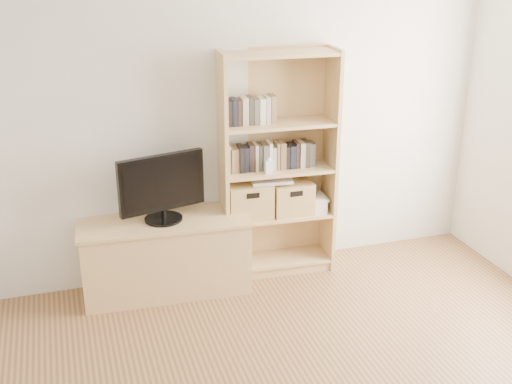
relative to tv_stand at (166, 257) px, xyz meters
name	(u,v)px	position (x,y,z in m)	size (l,w,h in m)	color
back_wall	(233,126)	(0.66, 0.25, 0.99)	(4.50, 0.02, 2.60)	beige
tv_stand	(166,257)	(0.00, 0.00, 0.00)	(1.34, 0.50, 0.61)	tan
bookshelf	(278,166)	(1.00, 0.08, 0.66)	(0.97, 0.34, 1.94)	tan
television	(162,187)	(0.00, 0.00, 0.61)	(0.71, 0.05, 0.56)	black
books_row_mid	(277,154)	(1.00, 0.10, 0.76)	(0.89, 0.17, 0.24)	#B0A796
books_row_upper	(252,110)	(0.78, 0.11, 1.15)	(0.41, 0.15, 0.22)	#B0A796
baby_monitor	(269,167)	(0.88, -0.02, 0.70)	(0.06, 0.04, 0.11)	white
basket_left	(248,200)	(0.74, 0.09, 0.39)	(0.37, 0.31, 0.31)	olive
basket_right	(291,197)	(1.12, 0.07, 0.37)	(0.34, 0.28, 0.28)	olive
laptop	(271,179)	(0.93, 0.07, 0.55)	(0.34, 0.24, 0.03)	silver
magazine_stack	(314,203)	(1.33, 0.05, 0.29)	(0.17, 0.25, 0.11)	beige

